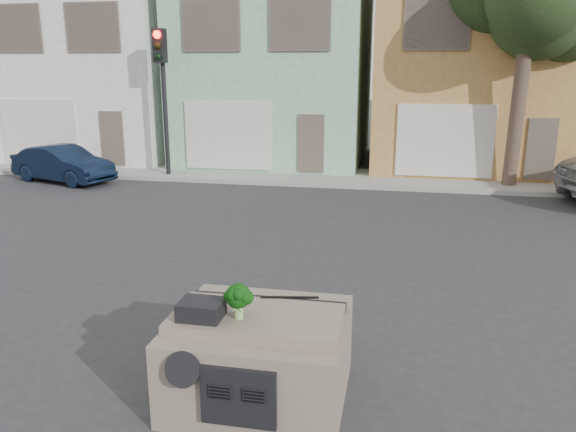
% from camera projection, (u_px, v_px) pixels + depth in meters
% --- Properties ---
extents(ground_plane, '(120.00, 120.00, 0.00)m').
position_uv_depth(ground_plane, '(303.00, 298.00, 9.60)').
color(ground_plane, '#303033').
rests_on(ground_plane, ground).
extents(sidewalk, '(40.00, 3.00, 0.15)m').
position_uv_depth(sidewalk, '(354.00, 178.00, 19.53)').
color(sidewalk, gray).
rests_on(sidewalk, ground).
extents(townhouse_white, '(7.20, 8.20, 7.55)m').
position_uv_depth(townhouse_white, '(112.00, 68.00, 24.45)').
color(townhouse_white, white).
rests_on(townhouse_white, ground).
extents(townhouse_mint, '(7.20, 8.20, 7.55)m').
position_uv_depth(townhouse_mint, '(280.00, 68.00, 23.03)').
color(townhouse_mint, '#8CBD99').
rests_on(townhouse_mint, ground).
extents(townhouse_tan, '(7.20, 8.20, 7.55)m').
position_uv_depth(townhouse_tan, '(470.00, 68.00, 21.61)').
color(townhouse_tan, '#B38344').
rests_on(townhouse_tan, ground).
extents(navy_sedan, '(4.00, 2.38, 1.24)m').
position_uv_depth(navy_sedan, '(65.00, 182.00, 19.27)').
color(navy_sedan, '#0F1C32').
rests_on(navy_sedan, ground).
extents(traffic_signal, '(0.40, 0.40, 5.10)m').
position_uv_depth(traffic_signal, '(164.00, 105.00, 19.17)').
color(traffic_signal, black).
rests_on(traffic_signal, ground).
extents(tree_near, '(4.40, 4.00, 8.50)m').
position_uv_depth(tree_near, '(523.00, 52.00, 16.84)').
color(tree_near, '#233618').
rests_on(tree_near, ground).
extents(car_dashboard, '(2.00, 1.80, 1.12)m').
position_uv_depth(car_dashboard, '(260.00, 353.00, 6.61)').
color(car_dashboard, '#796C5B').
rests_on(car_dashboard, ground).
extents(instrument_hump, '(0.48, 0.38, 0.20)m').
position_uv_depth(instrument_hump, '(201.00, 309.00, 6.22)').
color(instrument_hump, black).
rests_on(instrument_hump, car_dashboard).
extents(wiper_arm, '(0.69, 0.15, 0.02)m').
position_uv_depth(wiper_arm, '(290.00, 297.00, 6.77)').
color(wiper_arm, black).
rests_on(wiper_arm, car_dashboard).
extents(broccoli, '(0.41, 0.41, 0.41)m').
position_uv_depth(broccoli, '(238.00, 301.00, 6.18)').
color(broccoli, black).
rests_on(broccoli, car_dashboard).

